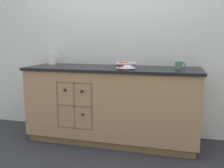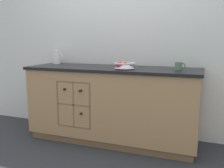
% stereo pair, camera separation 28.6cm
% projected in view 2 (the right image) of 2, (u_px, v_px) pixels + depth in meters
% --- Properties ---
extents(ground_plane, '(14.00, 14.00, 0.00)m').
position_uv_depth(ground_plane, '(112.00, 140.00, 3.16)').
color(ground_plane, '#2D3035').
extents(back_wall, '(4.45, 0.06, 2.55)m').
position_uv_depth(back_wall, '(122.00, 38.00, 3.29)').
color(back_wall, silver).
rests_on(back_wall, ground_plane).
extents(kitchen_island, '(2.09, 0.68, 0.92)m').
position_uv_depth(kitchen_island, '(112.00, 104.00, 3.08)').
color(kitchen_island, brown).
rests_on(kitchen_island, ground_plane).
extents(fruit_bowl, '(0.25, 0.25, 0.08)m').
position_uv_depth(fruit_bowl, '(124.00, 65.00, 2.82)').
color(fruit_bowl, silver).
rests_on(fruit_bowl, kitchen_island).
extents(white_pitcher, '(0.16, 0.11, 0.19)m').
position_uv_depth(white_pitcher, '(56.00, 57.00, 3.47)').
color(white_pitcher, white).
rests_on(white_pitcher, kitchen_island).
extents(ceramic_mug, '(0.12, 0.08, 0.09)m').
position_uv_depth(ceramic_mug, '(179.00, 66.00, 2.74)').
color(ceramic_mug, '#4C7A56').
rests_on(ceramic_mug, kitchen_island).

